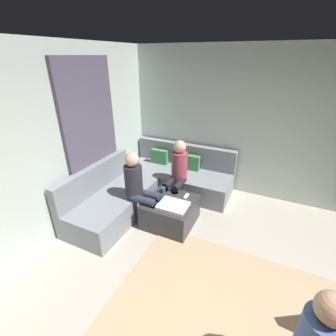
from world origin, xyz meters
name	(u,v)px	position (x,y,z in m)	size (l,w,h in m)	color
wall_back	(287,129)	(0.00, 2.94, 1.35)	(6.00, 0.12, 2.70)	silver
wall_left	(8,163)	(-2.94, 0.00, 1.35)	(0.12, 6.00, 2.70)	silver
curtain_panel	(92,140)	(-2.84, 1.30, 1.25)	(0.06, 1.10, 2.50)	#595166
area_rug	(231,329)	(-0.20, 0.10, 0.01)	(2.60, 2.20, 0.01)	tan
sectional_couch	(152,186)	(-2.08, 1.88, 0.28)	(2.10, 2.55, 0.87)	gray
ottoman	(170,212)	(-1.46, 1.37, 0.21)	(0.76, 0.76, 0.42)	#333338
folded_blanket	(173,205)	(-1.36, 1.25, 0.44)	(0.44, 0.36, 0.04)	white
coffee_mug	(163,190)	(-1.68, 1.55, 0.47)	(0.08, 0.08, 0.10)	#334C72
game_remote	(186,196)	(-1.28, 1.59, 0.43)	(0.05, 0.15, 0.02)	white
person_on_couch_back	(177,171)	(-1.60, 1.93, 0.66)	(0.30, 0.60, 1.20)	black
person_on_couch_side	(139,186)	(-1.93, 1.21, 0.66)	(0.60, 0.30, 1.20)	#2D3347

